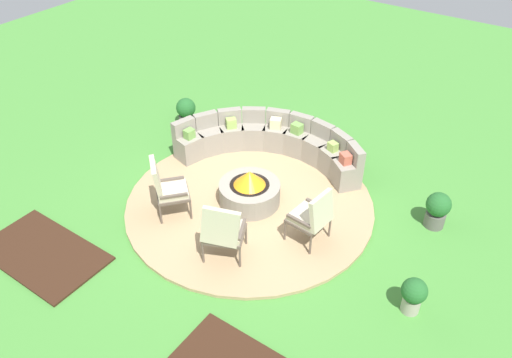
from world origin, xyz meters
TOP-DOWN VIEW (x-y plane):
  - ground_plane at (0.00, 0.00)m, footprint 24.00×24.00m
  - patio_circle at (0.00, 0.00)m, footprint 4.45×4.45m
  - mulch_bed_left at (-2.00, -2.94)m, footprint 2.07×1.19m
  - fire_pit at (0.00, 0.00)m, footprint 1.09×1.09m
  - curved_stone_bench at (-0.48, 1.44)m, footprint 3.59×1.93m
  - lounge_chair_front_left at (-0.98, -1.05)m, footprint 0.77×0.80m
  - lounge_chair_front_right at (0.46, -1.36)m, footprint 0.80×0.79m
  - lounge_chair_back_left at (1.41, -0.24)m, footprint 0.64×0.63m
  - potted_plant_0 at (3.27, -0.64)m, footprint 0.37×0.37m
  - potted_plant_1 at (-2.81, 1.52)m, footprint 0.43×0.43m
  - potted_plant_2 at (2.93, 1.34)m, footprint 0.42×0.42m

SIDE VIEW (x-z plane):
  - ground_plane at x=0.00m, z-range 0.00..0.00m
  - mulch_bed_left at x=-2.00m, z-range 0.00..0.04m
  - patio_circle at x=0.00m, z-range 0.00..0.06m
  - fire_pit at x=0.00m, z-range -0.02..0.65m
  - potted_plant_0 at x=3.27m, z-range 0.04..0.64m
  - potted_plant_1 at x=-2.81m, z-range 0.02..0.65m
  - potted_plant_2 at x=2.93m, z-range 0.03..0.70m
  - curved_stone_bench at x=-0.48m, z-range -0.01..0.79m
  - lounge_chair_back_left at x=1.41m, z-range 0.10..1.09m
  - lounge_chair_front_right at x=0.46m, z-range 0.07..1.18m
  - lounge_chair_front_left at x=-0.98m, z-range 0.06..1.19m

